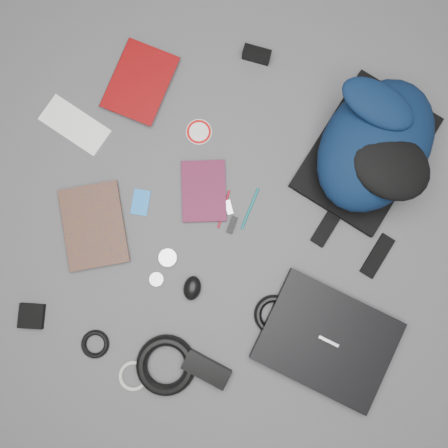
% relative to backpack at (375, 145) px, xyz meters
% --- Properties ---
extents(ground, '(4.00, 4.00, 0.00)m').
position_rel_backpack_xyz_m(ground, '(-0.40, -0.30, -0.10)').
color(ground, '#4F4F51').
rests_on(ground, ground).
extents(backpack, '(0.49, 0.57, 0.20)m').
position_rel_backpack_xyz_m(backpack, '(0.00, 0.00, 0.00)').
color(backpack, black).
rests_on(backpack, ground).
extents(laptop, '(0.45, 0.39, 0.04)m').
position_rel_backpack_xyz_m(laptop, '(-0.04, -0.59, -0.08)').
color(laptop, black).
rests_on(laptop, ground).
extents(textbook_red, '(0.23, 0.27, 0.03)m').
position_rel_backpack_xyz_m(textbook_red, '(-0.83, 0.12, -0.09)').
color(textbook_red, '#70060A').
rests_on(textbook_red, ground).
extents(comic_book, '(0.26, 0.31, 0.02)m').
position_rel_backpack_xyz_m(comic_book, '(-0.89, -0.40, -0.09)').
color(comic_book, '#9F530B').
rests_on(comic_book, ground).
extents(envelope, '(0.24, 0.18, 0.00)m').
position_rel_backpack_xyz_m(envelope, '(-0.92, -0.06, -0.10)').
color(envelope, white).
rests_on(envelope, ground).
extents(dvd_case, '(0.17, 0.22, 0.02)m').
position_rel_backpack_xyz_m(dvd_case, '(-0.48, -0.20, -0.09)').
color(dvd_case, '#430C22').
rests_on(dvd_case, ground).
extents(compact_camera, '(0.09, 0.04, 0.05)m').
position_rel_backpack_xyz_m(compact_camera, '(-0.39, 0.25, -0.07)').
color(compact_camera, black).
rests_on(compact_camera, ground).
extents(sticker_disc, '(0.09, 0.09, 0.00)m').
position_rel_backpack_xyz_m(sticker_disc, '(-0.53, -0.02, -0.10)').
color(sticker_disc, white).
rests_on(sticker_disc, ground).
extents(pen_teal, '(0.04, 0.14, 0.01)m').
position_rel_backpack_xyz_m(pen_teal, '(-0.33, -0.23, -0.10)').
color(pen_teal, '#0B6365').
rests_on(pen_teal, ground).
extents(pen_red, '(0.02, 0.12, 0.01)m').
position_rel_backpack_xyz_m(pen_red, '(-0.41, -0.25, -0.10)').
color(pen_red, maroon).
rests_on(pen_red, ground).
extents(id_badge, '(0.05, 0.08, 0.00)m').
position_rel_backpack_xyz_m(id_badge, '(-0.67, -0.27, -0.10)').
color(id_badge, blue).
rests_on(id_badge, ground).
extents(usb_black, '(0.03, 0.06, 0.01)m').
position_rel_backpack_xyz_m(usb_black, '(-0.38, -0.29, -0.09)').
color(usb_black, black).
rests_on(usb_black, ground).
extents(usb_silver, '(0.03, 0.05, 0.01)m').
position_rel_backpack_xyz_m(usb_silver, '(-0.40, -0.24, -0.10)').
color(usb_silver, '#AFAFB2').
rests_on(usb_silver, ground).
extents(mouse, '(0.05, 0.08, 0.04)m').
position_rel_backpack_xyz_m(mouse, '(-0.46, -0.51, -0.08)').
color(mouse, black).
rests_on(mouse, ground).
extents(headphone_left, '(0.06, 0.06, 0.01)m').
position_rel_backpack_xyz_m(headphone_left, '(-0.58, -0.50, -0.09)').
color(headphone_left, '#A9A9AB').
rests_on(headphone_left, ground).
extents(headphone_right, '(0.07, 0.07, 0.01)m').
position_rel_backpack_xyz_m(headphone_right, '(-0.56, -0.43, -0.09)').
color(headphone_right, '#BBBABD').
rests_on(headphone_right, ground).
extents(cable_coil, '(0.14, 0.14, 0.02)m').
position_rel_backpack_xyz_m(cable_coil, '(-0.21, -0.54, -0.09)').
color(cable_coil, black).
rests_on(cable_coil, ground).
extents(power_brick, '(0.15, 0.10, 0.04)m').
position_rel_backpack_xyz_m(power_brick, '(-0.38, -0.74, -0.08)').
color(power_brick, black).
rests_on(power_brick, ground).
extents(power_cord_coil, '(0.21, 0.21, 0.04)m').
position_rel_backpack_xyz_m(power_cord_coil, '(-0.50, -0.75, -0.08)').
color(power_cord_coil, black).
rests_on(power_cord_coil, ground).
extents(pouch, '(0.08, 0.08, 0.02)m').
position_rel_backpack_xyz_m(pouch, '(-0.93, -0.67, -0.09)').
color(pouch, black).
rests_on(pouch, ground).
extents(earbud_coil, '(0.11, 0.11, 0.02)m').
position_rel_backpack_xyz_m(earbud_coil, '(-0.73, -0.72, -0.09)').
color(earbud_coil, black).
rests_on(earbud_coil, ground).
extents(white_cable_coil, '(0.10, 0.10, 0.01)m').
position_rel_backpack_xyz_m(white_cable_coil, '(-0.59, -0.80, -0.09)').
color(white_cable_coil, silver).
rests_on(white_cable_coil, ground).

